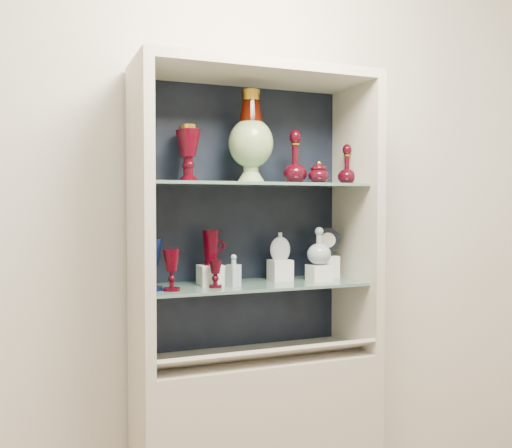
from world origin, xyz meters
name	(u,v)px	position (x,y,z in m)	size (l,w,h in m)	color
wall_back	(238,200)	(0.00, 1.75, 1.40)	(3.50, 0.02, 2.80)	beige
cabinet_base	(256,443)	(0.00, 1.53, 0.38)	(1.00, 0.40, 0.75)	beige
cabinet_back_panel	(240,217)	(0.00, 1.72, 1.32)	(0.98, 0.02, 1.15)	black
cabinet_side_left	(140,219)	(-0.48, 1.53, 1.32)	(0.04, 0.40, 1.15)	beige
cabinet_side_right	(356,217)	(0.48, 1.53, 1.32)	(0.04, 0.40, 1.15)	beige
cabinet_top_cap	(256,74)	(0.00, 1.53, 1.92)	(1.00, 0.40, 0.04)	beige
shelf_lower	(254,285)	(0.00, 1.55, 1.04)	(0.92, 0.34, 0.01)	slate
shelf_upper	(254,185)	(0.00, 1.55, 1.46)	(0.92, 0.34, 0.01)	slate
label_ledge	(266,355)	(0.00, 1.42, 0.78)	(0.92, 0.18, 0.01)	beige
label_card_0	(327,345)	(0.27, 1.42, 0.80)	(0.10, 0.07, 0.00)	white
label_card_1	(212,356)	(-0.22, 1.42, 0.80)	(0.10, 0.07, 0.00)	white
pedestal_lamp_left	(190,153)	(-0.28, 1.53, 1.58)	(0.09, 0.09, 0.23)	#42000B
pedestal_lamp_right	(186,155)	(-0.27, 1.62, 1.59)	(0.09, 0.09, 0.23)	#42000B
enamel_urn	(251,137)	(-0.02, 1.55, 1.66)	(0.19, 0.19, 0.38)	#0D4C1F
ruby_decanter_a	(295,153)	(0.19, 1.55, 1.60)	(0.10, 0.10, 0.26)	#420611
ruby_decanter_b	(347,163)	(0.44, 1.54, 1.56)	(0.08, 0.08, 0.19)	#420611
lidded_bowl	(319,172)	(0.28, 1.51, 1.52)	(0.09, 0.09, 0.10)	#420611
cobalt_goblet	(151,265)	(-0.44, 1.51, 1.15)	(0.08, 0.08, 0.20)	#09153D
ruby_goblet_tall	(172,270)	(-0.37, 1.48, 1.13)	(0.07, 0.07, 0.16)	#42000B
ruby_goblet_small	(215,274)	(-0.19, 1.50, 1.10)	(0.06, 0.06, 0.11)	#420611
riser_ruby_pitcher	(211,275)	(-0.18, 1.58, 1.09)	(0.10, 0.10, 0.08)	silver
ruby_pitcher	(211,248)	(-0.18, 1.58, 1.20)	(0.11, 0.07, 0.15)	#42000B
clear_square_bottle	(234,270)	(-0.11, 1.51, 1.11)	(0.04, 0.04, 0.13)	#90A1AA
riser_flat_flask	(280,270)	(0.14, 1.60, 1.09)	(0.09, 0.09, 0.09)	silver
flat_flask	(280,246)	(0.14, 1.60, 1.20)	(0.09, 0.04, 0.12)	#AFB8C2
riser_clear_round_decanter	(319,273)	(0.29, 1.51, 1.08)	(0.09, 0.09, 0.07)	silver
clear_round_decanter	(319,247)	(0.29, 1.51, 1.20)	(0.10, 0.10, 0.16)	#90A1AA
riser_cameo_medallion	(328,267)	(0.37, 1.59, 1.10)	(0.08, 0.08, 0.10)	silver
cameo_medallion	(328,241)	(0.37, 1.59, 1.22)	(0.11, 0.04, 0.13)	black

